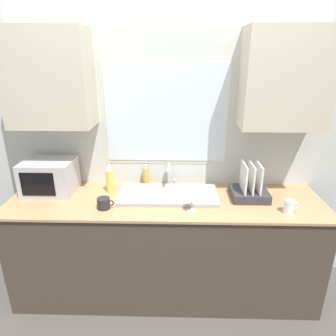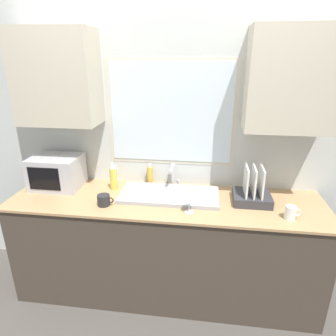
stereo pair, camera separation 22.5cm
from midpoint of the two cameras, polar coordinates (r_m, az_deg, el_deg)
name	(u,v)px [view 1 (the left image)]	position (r m, az deg, el deg)	size (l,w,h in m)	color
ground_plane	(164,317)	(2.68, -3.42, -26.58)	(12.00, 12.00, 0.00)	#4C4742
countertop	(165,246)	(2.63, -3.03, -14.71)	(2.50, 0.68, 0.89)	#42382D
wall_back	(166,125)	(2.51, -2.91, 8.12)	(6.00, 0.38, 2.60)	silver
sink_basin	(168,195)	(2.43, -2.60, -5.18)	(0.79, 0.38, 0.03)	#9EA0A5
faucet	(169,174)	(2.57, -2.24, -1.11)	(0.08, 0.18, 0.20)	#B7B7BC
microwave	(50,177)	(2.69, -23.90, -1.55)	(0.41, 0.32, 0.27)	#B2B2B7
dish_rack	(250,190)	(2.45, 12.77, -4.12)	(0.28, 0.26, 0.29)	#333338
spray_bottle	(110,178)	(2.54, -13.56, -1.91)	(0.06, 0.06, 0.26)	#D8CC4C
soap_bottle	(146,176)	(2.63, -6.70, -1.55)	(0.05, 0.05, 0.19)	gold
mug_near_sink	(104,203)	(2.32, -14.91, -6.59)	(0.13, 0.10, 0.08)	#262628
wine_glass	(192,196)	(2.17, 1.58, -5.49)	(0.08, 0.08, 0.16)	silver
mug_by_rack	(289,206)	(2.31, 19.51, -6.97)	(0.11, 0.07, 0.10)	white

